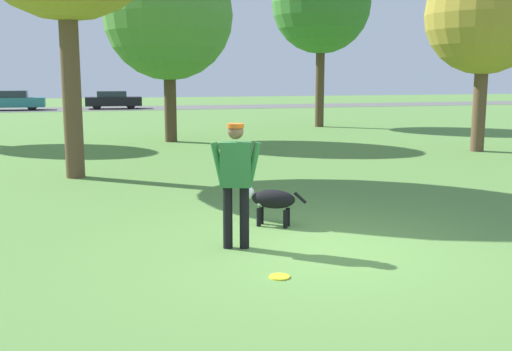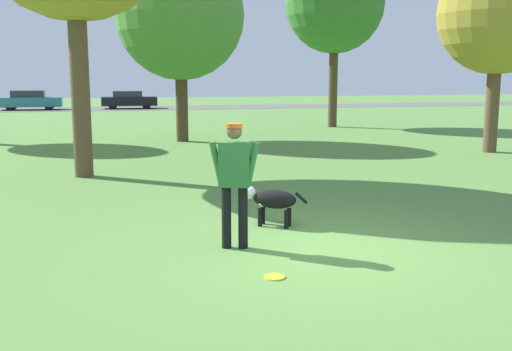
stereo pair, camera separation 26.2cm
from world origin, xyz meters
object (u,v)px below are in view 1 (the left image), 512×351
Objects in this scene: person at (236,175)px; parked_car_teal at (12,101)px; parked_car_black at (113,100)px; tree_near_right at (485,16)px; tree_far_right at (321,4)px; tree_mid_center at (168,16)px; frisbee at (279,277)px; dog at (270,200)px.

parked_car_teal is (-6.20, 36.74, -0.34)m from person.
parked_car_teal is 1.05× the size of parked_car_black.
tree_near_right is 1.49× the size of parked_car_black.
tree_mid_center is (-7.56, -4.44, -1.13)m from tree_far_right.
frisbee is 0.06× the size of parked_car_teal.
parked_car_teal is at bearing -178.49° from parked_car_black.
tree_near_right is at bearing -69.07° from parked_car_black.
tree_far_right is 1.17× the size of tree_mid_center.
frisbee is at bearing 107.36° from dog.
tree_near_right is 1.41× the size of parked_car_teal.
tree_near_right reaches higher than parked_car_teal.
frisbee is at bearing -113.82° from tree_far_right.
tree_near_right reaches higher than person.
dog is at bearing -86.90° from parked_car_black.
person is 13.23m from tree_near_right.
tree_far_right is 20.80m from parked_car_black.
dog is 2.48m from frisbee.
parked_car_teal is (-7.02, 35.70, 0.25)m from dog.
frisbee is 21.96m from tree_far_right.
tree_near_right is at bearing -32.26° from tree_mid_center.
dog is at bearing 70.49° from person.
person is at bearing 97.43° from frisbee.
tree_far_right is at bearing 30.43° from tree_mid_center.
person is 36.61m from parked_car_black.
parked_car_teal is at bearing 99.51° from frisbee.
tree_mid_center is 1.59× the size of parked_car_teal.
person is 37.26m from parked_car_teal.
tree_near_right is at bearing -83.32° from tree_far_right.
frisbee is 0.04× the size of tree_mid_center.
tree_mid_center reaches higher than parked_car_black.
tree_mid_center reaches higher than dog.
parked_car_black is (0.54, 36.60, -0.37)m from person.
tree_near_right is at bearing 58.12° from person.
parked_car_black is (-0.28, 35.56, 0.22)m from dog.
tree_near_right reaches higher than frisbee.
tree_far_right is 8.84m from tree_mid_center.
tree_mid_center is (0.38, 12.65, 3.97)m from dog.
frisbee is 0.06× the size of parked_car_black.
person is at bearing -115.78° from tree_far_right.
tree_far_right is at bearing -63.36° from parked_car_black.
parked_car_black is at bearing 107.78° from person.
dog is at bearing -141.91° from tree_near_right.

